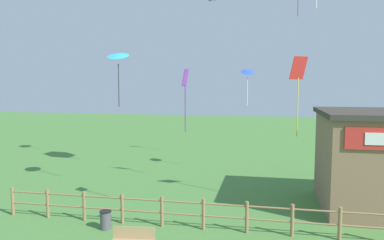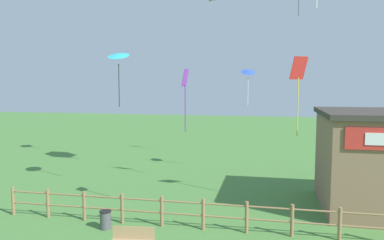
% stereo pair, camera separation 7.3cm
% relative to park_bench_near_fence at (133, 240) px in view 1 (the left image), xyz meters
% --- Properties ---
extents(wooden_fence, '(15.84, 0.14, 1.28)m').
position_rel_park_bench_near_fence_xyz_m(wooden_fence, '(1.20, 2.53, 0.25)').
color(wooden_fence, olive).
rests_on(wooden_fence, ground_plane).
extents(park_bench_near_fence, '(1.54, 0.56, 0.89)m').
position_rel_park_bench_near_fence_xyz_m(park_bench_near_fence, '(0.00, 0.00, 0.00)').
color(park_bench_near_fence, '#9E7F56').
rests_on(park_bench_near_fence, ground_plane).
extents(trash_bin, '(0.48, 0.48, 0.76)m').
position_rel_park_bench_near_fence_xyz_m(trash_bin, '(-1.86, 1.81, -0.09)').
color(trash_bin, '#4C4C51').
rests_on(trash_bin, ground_plane).
extents(kite_blue_delta, '(1.03, 0.98, 2.39)m').
position_rel_park_bench_near_fence_xyz_m(kite_blue_delta, '(3.28, 12.26, 6.11)').
color(kite_blue_delta, blue).
extents(kite_purple_streamer, '(0.22, 0.56, 2.74)m').
position_rel_park_bench_near_fence_xyz_m(kite_purple_streamer, '(1.04, 3.82, 5.19)').
color(kite_purple_streamer, purple).
extents(kite_red_diamond, '(0.87, 0.76, 3.74)m').
position_rel_park_bench_near_fence_xyz_m(kite_red_diamond, '(5.93, 6.25, 5.66)').
color(kite_red_diamond, red).
extents(kite_cyan_delta, '(1.27, 1.22, 3.03)m').
position_rel_park_bench_near_fence_xyz_m(kite_cyan_delta, '(-3.37, 7.14, 6.90)').
color(kite_cyan_delta, '#2DB2C6').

